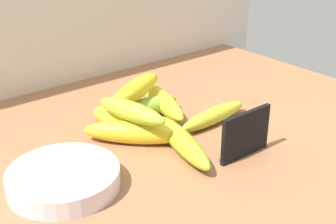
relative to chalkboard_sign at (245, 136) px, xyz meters
The scene contains 11 objects.
counter_top 16.17cm from the chalkboard_sign, 124.95° to the left, with size 110.00×76.00×3.00cm, color #925F3D.
chalkboard_sign is the anchor object (origin of this frame).
fruit_bowl 31.06cm from the chalkboard_sign, 159.50° to the left, with size 17.42×17.42×3.14cm, color silver.
banana_0 11.12cm from the chalkboard_sign, 132.88° to the left, with size 20.35×3.88×3.88cm, color #9AAF26.
banana_1 23.69cm from the chalkboard_sign, 103.20° to the left, with size 18.12×4.26×4.26cm, color #89B232.
banana_2 23.59cm from the chalkboard_sign, 119.60° to the left, with size 16.84×4.31×4.31cm, color yellow.
banana_3 13.47cm from the chalkboard_sign, 68.97° to the left, with size 17.85×3.32×3.32cm, color gold.
banana_4 24.41cm from the chalkboard_sign, 88.21° to the left, with size 20.44×4.13×4.13cm, color yellow.
banana_5 19.81cm from the chalkboard_sign, 127.69° to the left, with size 19.27×4.25×4.25cm, color yellow.
banana_6 20.72cm from the chalkboard_sign, 126.20° to the left, with size 15.35×3.62×3.62cm, color #9FBD2E.
banana_7 25.08cm from the chalkboard_sign, 103.23° to the left, with size 17.69×3.94×3.94cm, color yellow.
Camera 1 is at (-45.47, -58.59, 43.70)cm, focal length 49.21 mm.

